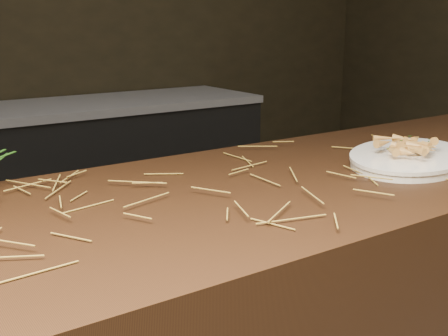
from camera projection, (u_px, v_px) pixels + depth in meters
name	position (u px, v px, depth m)	size (l,w,h in m)	color
back_counter	(95.00, 179.00, 3.04)	(1.82, 0.62, 0.84)	black
straw_bedding	(274.00, 178.00, 1.25)	(1.40, 0.60, 0.02)	olive
serving_platter	(409.00, 159.00, 1.42)	(0.41, 0.27, 0.02)	white
roasted_veg_heap	(410.00, 146.00, 1.41)	(0.20, 0.15, 0.05)	#C38437
serving_fork	(429.00, 144.00, 1.53)	(0.01, 0.15, 0.00)	silver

